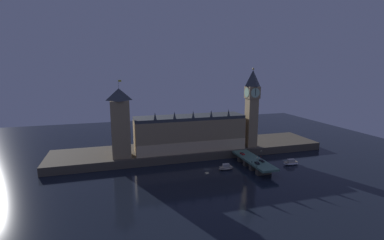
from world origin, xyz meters
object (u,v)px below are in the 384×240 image
(pedestrian_mid_walk, at_px, (261,157))
(street_lamp_mid, at_px, (261,153))
(car_northbound_trail, at_px, (257,163))
(victoria_tower, at_px, (120,123))
(car_southbound_lead, at_px, (262,161))
(pedestrian_near_rail, at_px, (252,162))
(street_lamp_near, at_px, (257,161))
(car_northbound_lead, at_px, (242,154))
(clock_tower, at_px, (252,106))
(boat_downstream, at_px, (291,163))
(boat_upstream, at_px, (226,168))

(pedestrian_mid_walk, relative_size, street_lamp_mid, 0.31)
(car_northbound_trail, xyz_separation_m, pedestrian_mid_walk, (8.15, 9.24, 0.28))
(victoria_tower, bearing_deg, street_lamp_mid, -19.06)
(car_southbound_lead, height_order, pedestrian_near_rail, pedestrian_near_rail)
(car_southbound_lead, xyz_separation_m, pedestrian_mid_walk, (2.72, 5.71, 0.34))
(street_lamp_near, bearing_deg, victoria_tower, 150.35)
(car_northbound_lead, distance_m, pedestrian_near_rail, 19.61)
(clock_tower, relative_size, boat_downstream, 5.37)
(street_lamp_mid, distance_m, boat_downstream, 24.67)
(victoria_tower, distance_m, street_lamp_mid, 103.30)
(boat_upstream, height_order, boat_downstream, boat_downstream)
(car_southbound_lead, distance_m, pedestrian_mid_walk, 6.33)
(car_southbound_lead, height_order, boat_downstream, car_southbound_lead)
(pedestrian_mid_walk, relative_size, street_lamp_near, 0.27)
(clock_tower, bearing_deg, pedestrian_mid_walk, -104.76)
(pedestrian_mid_walk, height_order, street_lamp_mid, street_lamp_mid)
(pedestrian_mid_walk, distance_m, street_lamp_near, 18.46)
(car_northbound_lead, relative_size, pedestrian_mid_walk, 2.51)
(car_southbound_lead, relative_size, street_lamp_near, 0.70)
(boat_upstream, relative_size, boat_downstream, 0.87)
(victoria_tower, distance_m, street_lamp_near, 98.71)
(pedestrian_near_rail, xyz_separation_m, boat_upstream, (-15.28, 8.37, -5.47))
(car_northbound_lead, bearing_deg, street_lamp_near, -96.62)
(street_lamp_mid, bearing_deg, victoria_tower, 160.94)
(clock_tower, distance_m, car_northbound_trail, 54.61)
(car_northbound_trail, bearing_deg, car_northbound_lead, 90.00)
(victoria_tower, relative_size, boat_downstream, 4.70)
(victoria_tower, bearing_deg, car_northbound_lead, -13.49)
(car_northbound_lead, relative_size, boat_downstream, 0.38)
(clock_tower, bearing_deg, victoria_tower, 178.65)
(pedestrian_near_rail, bearing_deg, street_lamp_mid, 32.86)
(car_southbound_lead, height_order, pedestrian_mid_walk, pedestrian_mid_walk)
(car_northbound_trail, bearing_deg, car_southbound_lead, 33.01)
(car_northbound_lead, distance_m, pedestrian_mid_walk, 15.02)
(victoria_tower, height_order, car_northbound_lead, victoria_tower)
(pedestrian_near_rail, height_order, street_lamp_mid, street_lamp_mid)
(boat_downstream, bearing_deg, victoria_tower, 162.98)
(street_lamp_near, bearing_deg, car_northbound_lead, 83.38)
(car_northbound_trail, bearing_deg, boat_upstream, 149.02)
(car_northbound_lead, relative_size, street_lamp_mid, 0.77)
(boat_upstream, bearing_deg, boat_downstream, -5.06)
(clock_tower, relative_size, boat_upstream, 6.19)
(pedestrian_near_rail, bearing_deg, victoria_tower, 154.45)
(car_northbound_trail, relative_size, car_southbound_lead, 0.83)
(clock_tower, relative_size, street_lamp_near, 9.37)
(car_northbound_trail, bearing_deg, victoria_tower, 153.84)
(boat_upstream, bearing_deg, car_northbound_trail, -30.98)
(street_lamp_mid, bearing_deg, pedestrian_mid_walk, -130.31)
(car_northbound_lead, distance_m, car_southbound_lead, 19.11)
(car_northbound_lead, distance_m, street_lamp_mid, 15.17)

